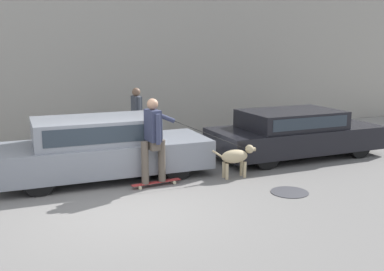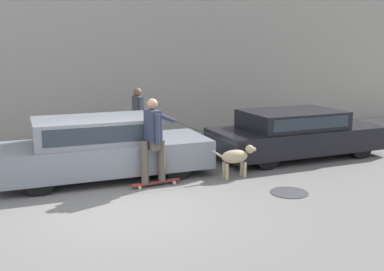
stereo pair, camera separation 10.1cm
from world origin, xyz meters
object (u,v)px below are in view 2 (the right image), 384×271
Objects in this scene: dog at (236,157)px; skateboarder at (154,137)px; parked_car_1 at (102,149)px; pedestrian_with_bag at (138,114)px; parked_car_2 at (296,134)px.

dog is 0.39× the size of skateboarder.
parked_car_1 is 1.36m from skateboarder.
skateboarder is (-1.83, 0.09, 0.57)m from dog.
parked_car_1 is 4.42× the size of dog.
dog is (2.68, -1.09, -0.19)m from parked_car_1.
pedestrian_with_bag is at bearing 112.27° from dog.
parked_car_1 is at bearing -179.89° from parked_car_2.
parked_car_1 is at bearing 125.68° from skateboarder.
dog is (-2.31, -1.09, -0.15)m from parked_car_2.
parked_car_1 is at bearing 159.87° from dog.
skateboarder is at bearing -48.59° from parked_car_1.
pedestrian_with_bag is (-1.23, 3.33, 0.54)m from dog.
dog is at bearing 108.63° from pedestrian_with_bag.
pedestrian_with_bag is (-3.54, 2.24, 0.40)m from parked_car_2.
parked_car_2 is 1.69× the size of skateboarder.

